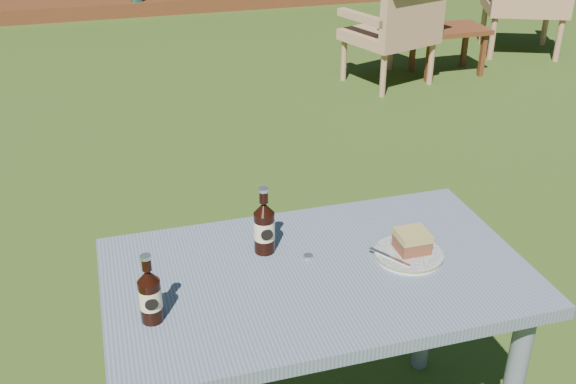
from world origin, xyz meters
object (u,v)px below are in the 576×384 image
object	(u,v)px
cafe_table	(317,299)
side_table	(449,34)
cola_bottle_near	(264,227)
cola_bottle_far	(150,295)
cake_slice	(412,241)
plate	(409,254)
armchair_left	(397,28)

from	to	relation	value
cafe_table	side_table	distance (m)	4.23
cafe_table	cola_bottle_near	bearing A→B (deg)	130.23
cola_bottle_far	cafe_table	bearing A→B (deg)	10.99
cafe_table	cake_slice	xyz separation A→B (m)	(0.29, 0.00, 0.15)
cola_bottle_near	plate	bearing A→B (deg)	-20.30
side_table	cola_bottle_near	bearing A→B (deg)	-126.21
cafe_table	cola_bottle_far	size ratio (longest dim) A/B	6.14
plate	side_table	world-z (taller)	plate
plate	cake_slice	xyz separation A→B (m)	(0.01, 0.01, 0.04)
cola_bottle_near	side_table	bearing A→B (deg)	53.79
cola_bottle_near	cola_bottle_far	size ratio (longest dim) A/B	1.08
cola_bottle_near	cola_bottle_far	bearing A→B (deg)	-146.79
cola_bottle_near	armchair_left	bearing A→B (deg)	59.37
armchair_left	side_table	bearing A→B (deg)	14.68
cola_bottle_near	side_table	distance (m)	4.20
cola_bottle_far	cola_bottle_near	bearing A→B (deg)	33.21
cake_slice	cola_bottle_near	world-z (taller)	cola_bottle_near
cola_bottle_near	cake_slice	bearing A→B (deg)	-18.30
cola_bottle_far	armchair_left	xyz separation A→B (m)	(2.26, 3.46, -0.33)
cafe_table	cola_bottle_far	world-z (taller)	cola_bottle_far
armchair_left	side_table	size ratio (longest dim) A/B	1.39
cafe_table	armchair_left	size ratio (longest dim) A/B	1.43
plate	armchair_left	world-z (taller)	armchair_left
cafe_table	cake_slice	distance (m)	0.33
plate	cola_bottle_far	xyz separation A→B (m)	(-0.75, -0.09, 0.07)
cafe_table	cola_bottle_far	distance (m)	0.52
plate	cafe_table	bearing A→B (deg)	178.59
cola_bottle_far	side_table	bearing A→B (deg)	51.92
plate	cola_bottle_far	distance (m)	0.76
cafe_table	cake_slice	bearing A→B (deg)	0.85
cafe_table	cola_bottle_near	xyz separation A→B (m)	(-0.12, 0.14, 0.19)
cake_slice	cola_bottle_far	bearing A→B (deg)	-172.83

